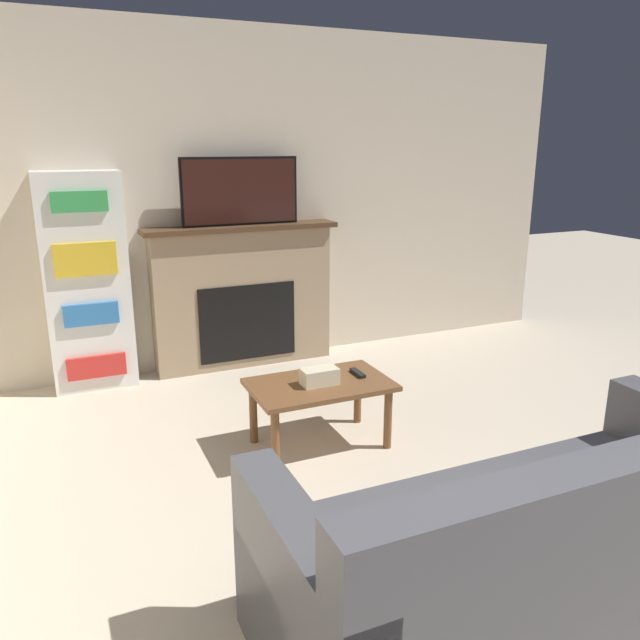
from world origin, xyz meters
TOP-DOWN VIEW (x-y plane):
  - wall_back at (0.00, 4.11)m, footprint 6.04×0.06m
  - fireplace at (-0.06, 3.97)m, footprint 1.57×0.28m
  - tv at (-0.06, 3.95)m, footprint 0.95×0.03m
  - couch at (0.04, 0.60)m, footprint 2.04×0.95m
  - coffee_table at (-0.08, 2.36)m, footprint 0.85×0.52m
  - tissue_box at (-0.09, 2.33)m, footprint 0.22×0.12m
  - remote_control at (0.19, 2.38)m, footprint 0.04×0.15m
  - bookshelf at (-1.26, 3.95)m, footprint 0.60×0.29m

SIDE VIEW (x-z plane):
  - couch at x=0.04m, z-range -0.16..0.78m
  - coffee_table at x=-0.08m, z-range 0.15..0.56m
  - remote_control at x=0.19m, z-range 0.41..0.44m
  - tissue_box at x=-0.09m, z-range 0.41..0.51m
  - fireplace at x=-0.06m, z-range 0.00..1.18m
  - bookshelf at x=-1.26m, z-range 0.00..1.62m
  - wall_back at x=0.00m, z-range 0.00..2.70m
  - tv at x=-0.06m, z-range 1.18..1.71m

